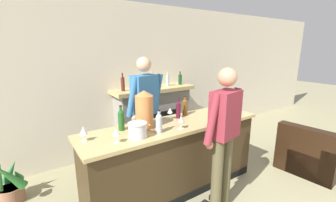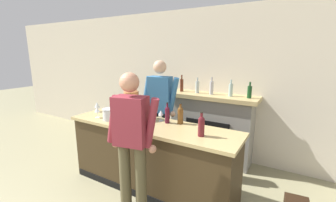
# 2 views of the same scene
# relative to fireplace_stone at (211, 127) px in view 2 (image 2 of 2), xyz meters

# --- Properties ---
(wall_back_panel) EXTENTS (12.00, 0.07, 2.75)m
(wall_back_panel) POSITION_rel_fireplace_stone_xyz_m (-0.20, 0.26, 0.75)
(wall_back_panel) COLOR beige
(wall_back_panel) RESTS_ON ground_plane
(bar_counter) EXTENTS (2.54, 0.69, 0.98)m
(bar_counter) POSITION_rel_fireplace_stone_xyz_m (-0.43, -1.30, -0.14)
(bar_counter) COLOR #392A17
(bar_counter) RESTS_ON ground_plane
(fireplace_stone) EXTENTS (1.59, 0.52, 1.55)m
(fireplace_stone) POSITION_rel_fireplace_stone_xyz_m (0.00, 0.00, 0.00)
(fireplace_stone) COLOR gray
(fireplace_stone) RESTS_ON ground_plane
(potted_plant_corner) EXTENTS (0.40, 0.41, 0.67)m
(potted_plant_corner) POSITION_rel_fireplace_stone_xyz_m (-2.35, -0.34, -0.37)
(potted_plant_corner) COLOR #946148
(potted_plant_corner) RESTS_ON ground_plane
(person_customer) EXTENTS (0.65, 0.36, 1.76)m
(person_customer) POSITION_rel_fireplace_stone_xyz_m (-0.21, -1.96, 0.35)
(person_customer) COLOR brown
(person_customer) RESTS_ON ground_plane
(person_bartender) EXTENTS (0.65, 0.36, 1.84)m
(person_bartender) POSITION_rel_fireplace_stone_xyz_m (-0.60, -0.78, 0.40)
(person_bartender) COLOR #1C2D31
(person_bartender) RESTS_ON ground_plane
(copper_dispenser) EXTENTS (0.23, 0.27, 0.48)m
(copper_dispenser) POSITION_rel_fireplace_stone_xyz_m (-0.83, -1.21, 0.59)
(copper_dispenser) COLOR #C5753E
(copper_dispenser) RESTS_ON bar_counter
(ice_bucket_steel) EXTENTS (0.22, 0.22, 0.17)m
(ice_bucket_steel) POSITION_rel_fireplace_stone_xyz_m (-1.05, -1.45, 0.44)
(ice_bucket_steel) COLOR silver
(ice_bucket_steel) RESTS_ON bar_counter
(wine_bottle_rose_blush) EXTENTS (0.08, 0.08, 0.29)m
(wine_bottle_rose_blush) POSITION_rel_fireplace_stone_xyz_m (-0.08, -1.07, 0.48)
(wine_bottle_rose_blush) COLOR brown
(wine_bottle_rose_blush) RESTS_ON bar_counter
(wine_bottle_cabernet_heavy) EXTENTS (0.08, 0.08, 0.31)m
(wine_bottle_cabernet_heavy) POSITION_rel_fireplace_stone_xyz_m (-1.11, -1.13, 0.49)
(wine_bottle_cabernet_heavy) COLOR #1D531E
(wine_bottle_cabernet_heavy) RESTS_ON bar_counter
(wine_bottle_riesling_slim) EXTENTS (0.08, 0.08, 0.28)m
(wine_bottle_riesling_slim) POSITION_rel_fireplace_stone_xyz_m (-0.78, -1.46, 0.48)
(wine_bottle_riesling_slim) COLOR #9FAAB5
(wine_bottle_riesling_slim) RESTS_ON bar_counter
(wine_bottle_burgundy_dark) EXTENTS (0.08, 0.08, 0.30)m
(wine_bottle_burgundy_dark) POSITION_rel_fireplace_stone_xyz_m (0.36, -1.36, 0.49)
(wine_bottle_burgundy_dark) COLOR maroon
(wine_bottle_burgundy_dark) RESTS_ON bar_counter
(wine_bottle_merlot_tall) EXTENTS (0.07, 0.07, 0.30)m
(wine_bottle_merlot_tall) POSITION_rel_fireplace_stone_xyz_m (-0.25, -1.14, 0.48)
(wine_bottle_merlot_tall) COLOR #4D1225
(wine_bottle_merlot_tall) RESTS_ON bar_counter
(wine_glass_back_row) EXTENTS (0.08, 0.08, 0.16)m
(wine_glass_back_row) POSITION_rel_fireplace_stone_xyz_m (-0.37, -1.11, 0.47)
(wine_glass_back_row) COLOR silver
(wine_glass_back_row) RESTS_ON bar_counter
(wine_glass_front_left) EXTENTS (0.09, 0.09, 0.17)m
(wine_glass_front_left) POSITION_rel_fireplace_stone_xyz_m (-1.58, -1.21, 0.47)
(wine_glass_front_left) COLOR silver
(wine_glass_front_left) RESTS_ON bar_counter
(wine_glass_by_dispenser) EXTENTS (0.08, 0.08, 0.17)m
(wine_glass_by_dispenser) POSITION_rel_fireplace_stone_xyz_m (-0.48, -1.50, 0.47)
(wine_glass_by_dispenser) COLOR silver
(wine_glass_by_dispenser) RESTS_ON bar_counter
(wine_glass_mid_counter) EXTENTS (0.08, 0.08, 0.16)m
(wine_glass_mid_counter) POSITION_rel_fireplace_stone_xyz_m (-1.31, -1.46, 0.47)
(wine_glass_mid_counter) COLOR silver
(wine_glass_mid_counter) RESTS_ON bar_counter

